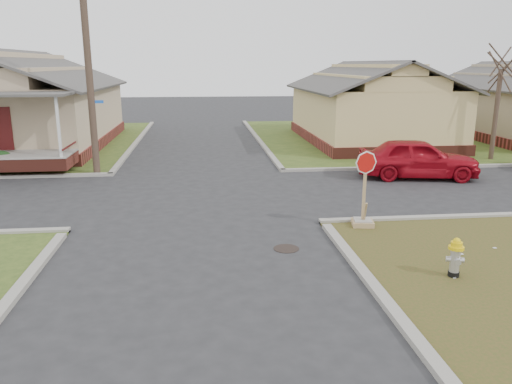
{
  "coord_description": "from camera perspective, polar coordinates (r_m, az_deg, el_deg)",
  "views": [
    {
      "loc": [
        0.16,
        -12.05,
        4.48
      ],
      "look_at": [
        1.6,
        1.0,
        1.1
      ],
      "focal_mm": 35.0,
      "sensor_mm": 36.0,
      "label": 1
    }
  ],
  "objects": [
    {
      "name": "curbs",
      "position": [
        17.63,
        -6.63,
        -0.39
      ],
      "size": [
        80.0,
        40.0,
        0.12
      ],
      "primitive_type": null,
      "color": "gray",
      "rests_on": "ground"
    },
    {
      "name": "utility_pole",
      "position": [
        21.4,
        -18.66,
        14.19
      ],
      "size": [
        1.8,
        0.28,
        9.0
      ],
      "color": "#3B2C22",
      "rests_on": "ground"
    },
    {
      "name": "side_house_yellow",
      "position": [
        30.29,
        12.85,
        9.73
      ],
      "size": [
        7.6,
        11.6,
        4.7
      ],
      "color": "maroon",
      "rests_on": "ground"
    },
    {
      "name": "hedge_right",
      "position": [
        23.43,
        -27.13,
        3.16
      ],
      "size": [
        1.28,
        1.05,
        0.98
      ],
      "primitive_type": "ellipsoid",
      "color": "black",
      "rests_on": "verge_far_left"
    },
    {
      "name": "tree_mid_right",
      "position": [
        26.31,
        25.72,
        7.94
      ],
      "size": [
        0.22,
        0.22,
        4.2
      ],
      "primitive_type": "cylinder",
      "color": "#3B2C22",
      "rests_on": "verge_far_right"
    },
    {
      "name": "stop_sign",
      "position": [
        14.32,
        12.16,
        -1.99
      ],
      "size": [
        0.61,
        0.59,
        2.14
      ],
      "rotation": [
        0.0,
        0.0,
        -0.18
      ],
      "color": "tan",
      "rests_on": "ground"
    },
    {
      "name": "red_sedan",
      "position": [
        21.11,
        17.99,
        3.69
      ],
      "size": [
        4.98,
        2.72,
        1.61
      ],
      "primitive_type": "imported",
      "rotation": [
        0.0,
        0.0,
        1.39
      ],
      "color": "#A00B18",
      "rests_on": "ground"
    },
    {
      "name": "ground",
      "position": [
        12.86,
        -6.67,
        -6.06
      ],
      "size": [
        120.0,
        120.0,
        0.0
      ],
      "primitive_type": "plane",
      "color": "#262628",
      "rests_on": "ground"
    },
    {
      "name": "corner_house",
      "position": [
        30.56,
        -26.05,
        8.86
      ],
      "size": [
        10.1,
        15.5,
        5.3
      ],
      "color": "maroon",
      "rests_on": "ground"
    },
    {
      "name": "manhole",
      "position": [
        12.56,
        3.48,
        -6.47
      ],
      "size": [
        0.64,
        0.64,
        0.01
      ],
      "primitive_type": "cylinder",
      "color": "black",
      "rests_on": "ground"
    },
    {
      "name": "fire_hydrant",
      "position": [
        11.51,
        21.83,
        -6.73
      ],
      "size": [
        0.32,
        0.32,
        0.87
      ],
      "rotation": [
        0.0,
        0.0,
        -0.39
      ],
      "color": "black",
      "rests_on": "ground"
    }
  ]
}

